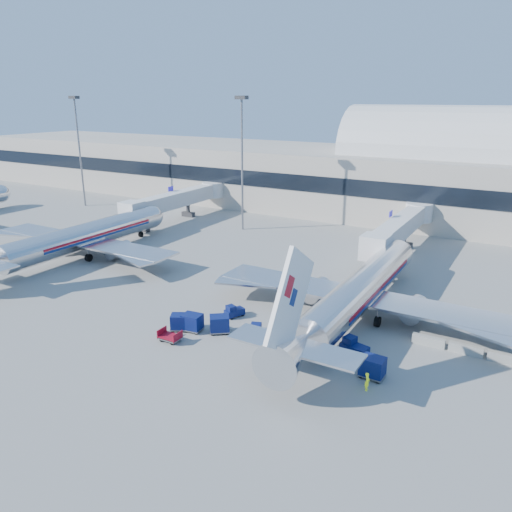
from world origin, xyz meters
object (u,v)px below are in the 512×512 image
Objects in this scene: jetbridge_mid at (180,199)px; cart_train_b at (192,322)px; tug_lead at (260,333)px; mast_west at (242,144)px; cart_train_c at (180,322)px; barrier_far at (506,359)px; tug_left at (234,311)px; jetbridge_near at (402,226)px; cart_train_a at (220,324)px; barrier_near at (429,341)px; airliner_main at (358,292)px; airliner_mid at (80,237)px; tug_right at (354,347)px; cart_solo_near at (275,356)px; mast_far_west at (78,135)px; ramp_worker at (367,382)px; cart_solo_far at (373,367)px; cart_open_red at (170,337)px; barrier_mid at (466,349)px.

cart_train_b is (31.27, -37.60, -2.99)m from jetbridge_mid.
tug_lead is 7.07m from cart_train_b.
mast_west is 42.75m from cart_train_c.
tug_left reaches higher than barrier_far.
jetbridge_near is 11.73× the size of cart_train_c.
tug_left is 0.93× the size of cart_train_a.
mast_west reaches higher than barrier_near.
airliner_main and airliner_mid have the same top height.
tug_right is (2.48, -7.77, -2.18)m from airliner_main.
cart_solo_near is at bearing -148.67° from barrier_far.
mast_far_west is at bearing 180.00° from mast_west.
cart_solo_far is at bearing -3.26° from ramp_worker.
airliner_mid is at bearing -42.32° from mast_far_west.
mast_west reaches higher than cart_solo_far.
cart_train_a is at bearing -61.44° from mast_west.
tug_lead is 6.01m from tug_left.
tug_left is (-5.09, 3.19, -0.12)m from tug_lead.
jetbridge_mid is 49.90m from cart_train_a.
cart_open_red is at bearing -144.32° from tug_right.
cart_open_red is 1.35× the size of ramp_worker.
mast_west is at bearing 32.67° from ramp_worker.
jetbridge_near is at bearing 33.59° from airliner_mid.
ramp_worker reaches higher than tug_left.
cart_solo_near is (-5.25, -5.31, 0.15)m from tug_right.
cart_train_b is at bearing 174.51° from tug_lead.
jetbridge_near is at bearing 103.86° from cart_solo_far.
cart_train_b is (-27.73, -8.79, 0.49)m from barrier_far.
cart_train_a is 5.00m from cart_open_red.
jetbridge_near reaches higher than cart_train_a.
barrier_far is at bearing -57.75° from tug_left.
barrier_near is at bearing 180.00° from barrier_mid.
cart_train_a is at bearing -157.37° from barrier_near.
barrier_mid is at bearing -34.14° from mast_west.
cart_train_c is (-11.90, -38.06, -3.04)m from jetbridge_near.
jetbridge_mid is at bearing 149.36° from airliner_main.
cart_train_c is at bearing -67.15° from mast_west.
cart_train_c is 1.10× the size of cart_solo_far.
cart_train_b is at bearing -162.41° from barrier_far.
ramp_worker is at bearing -46.19° from cart_train_a.
barrier_mid is (3.30, 0.00, 0.00)m from barrier_near.
barrier_far is at bearing -26.02° from jetbridge_mid.
cart_train_c is (-8.02, -2.20, 0.14)m from tug_lead.
jetbridge_near is 39.99m from cart_train_c.
cart_solo_near is 0.99× the size of cart_solo_far.
airliner_mid is 1.35× the size of jetbridge_mid.
barrier_mid is 17.60m from cart_solo_near.
jetbridge_near is at bearing 115.44° from barrier_mid.
cart_train_a is (-25.15, -7.73, 0.49)m from barrier_far.
barrier_near is at bearing -6.97° from cart_train_c.
cart_train_a is at bearing -31.01° from mast_far_west.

